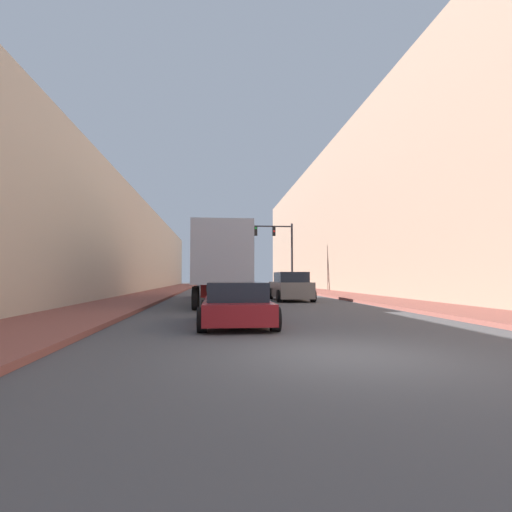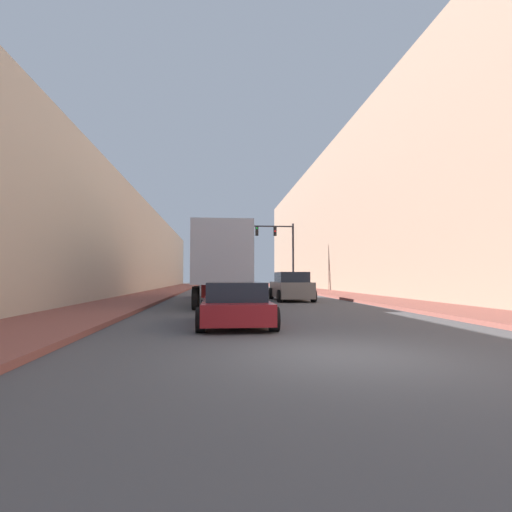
{
  "view_description": "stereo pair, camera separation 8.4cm",
  "coord_description": "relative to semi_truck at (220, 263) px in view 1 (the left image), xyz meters",
  "views": [
    {
      "loc": [
        -2.37,
        -7.08,
        1.41
      ],
      "look_at": [
        -0.63,
        10.08,
        2.32
      ],
      "focal_mm": 28.0,
      "sensor_mm": 36.0,
      "label": 1
    },
    {
      "loc": [
        -2.29,
        -7.09,
        1.41
      ],
      "look_at": [
        -0.63,
        10.08,
        2.32
      ],
      "focal_mm": 28.0,
      "sensor_mm": 36.0,
      "label": 2
    }
  ],
  "objects": [
    {
      "name": "building_left",
      "position": [
        -9.69,
        14.02,
        1.97
      ],
      "size": [
        6.0,
        80.0,
        8.34
      ],
      "color": "beige",
      "rests_on": "ground"
    },
    {
      "name": "ground_plane",
      "position": [
        2.09,
        -15.98,
        -2.19
      ],
      "size": [
        200.0,
        200.0,
        0.0
      ],
      "primitive_type": "plane",
      "color": "#4C4C4F"
    },
    {
      "name": "suv_car",
      "position": [
        4.22,
        0.7,
        -1.38
      ],
      "size": [
        2.17,
        4.79,
        1.71
      ],
      "color": "slate",
      "rests_on": "ground"
    },
    {
      "name": "sedan_car",
      "position": [
        0.33,
        -11.13,
        -1.59
      ],
      "size": [
        2.14,
        4.55,
        1.26
      ],
      "color": "maroon",
      "rests_on": "ground"
    },
    {
      "name": "traffic_signal_gantry",
      "position": [
        5.37,
        16.19,
        2.67
      ],
      "size": [
        7.39,
        0.35,
        6.77
      ],
      "color": "black",
      "rests_on": "ground"
    },
    {
      "name": "sidewalk_right",
      "position": [
        9.18,
        14.02,
        -2.12
      ],
      "size": [
        3.39,
        80.0,
        0.15
      ],
      "color": "brown",
      "rests_on": "ground"
    },
    {
      "name": "semi_truck",
      "position": [
        0.0,
        0.0,
        0.0
      ],
      "size": [
        2.59,
        13.96,
        3.82
      ],
      "color": "#B2B7C1",
      "rests_on": "ground"
    },
    {
      "name": "sidewalk_left",
      "position": [
        -4.99,
        14.02,
        -2.12
      ],
      "size": [
        3.39,
        80.0,
        0.15
      ],
      "color": "brown",
      "rests_on": "ground"
    },
    {
      "name": "building_right",
      "position": [
        13.87,
        14.02,
        5.15
      ],
      "size": [
        6.0,
        80.0,
        14.68
      ],
      "color": "#997A66",
      "rests_on": "ground"
    }
  ]
}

